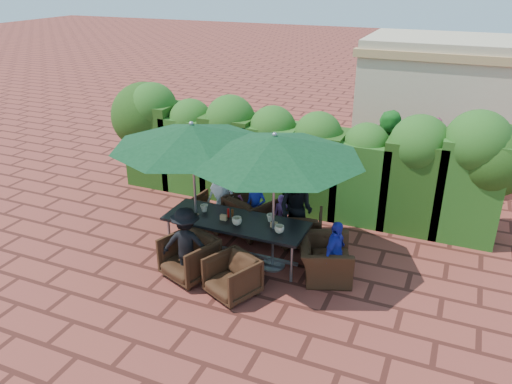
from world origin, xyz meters
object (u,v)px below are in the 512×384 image
at_px(chair_far_left, 212,210).
at_px(chair_far_right, 302,226).
at_px(umbrella_right, 274,147).
at_px(chair_far_mid, 252,212).
at_px(chair_near_right, 232,275).
at_px(chair_end_right, 325,253).
at_px(chair_near_left, 189,256).
at_px(umbrella_left, 192,135).
at_px(dining_table, 236,224).

distance_m(chair_far_left, chair_far_right, 1.88).
bearing_deg(chair_far_right, umbrella_right, 61.49).
distance_m(chair_far_left, chair_far_mid, 0.83).
height_order(chair_far_right, chair_near_right, chair_far_right).
relative_size(chair_far_left, chair_end_right, 0.74).
bearing_deg(chair_near_left, chair_end_right, 44.39).
distance_m(umbrella_left, chair_near_right, 2.46).
distance_m(dining_table, chair_end_right, 1.66).
distance_m(umbrella_left, chair_near_left, 2.04).
distance_m(umbrella_left, chair_end_right, 3.02).
distance_m(chair_near_left, chair_end_right, 2.29).
bearing_deg(chair_near_left, umbrella_right, 56.42).
bearing_deg(chair_near_right, chair_far_left, 149.95).
xyz_separation_m(umbrella_right, chair_far_left, (-1.66, 0.90, -1.85)).
bearing_deg(chair_near_right, umbrella_right, 99.42).
relative_size(umbrella_right, chair_near_right, 4.04).
relative_size(dining_table, chair_far_left, 3.50).
relative_size(chair_far_mid, chair_near_right, 1.19).
distance_m(umbrella_right, chair_near_left, 2.32).
bearing_deg(umbrella_left, chair_near_right, -40.75).
distance_m(dining_table, chair_near_left, 1.02).
relative_size(umbrella_left, chair_far_right, 3.76).
bearing_deg(chair_near_left, chair_near_right, 8.43).
distance_m(umbrella_left, chair_far_right, 2.70).
xyz_separation_m(chair_far_mid, chair_near_right, (0.55, -2.04, -0.07)).
relative_size(umbrella_right, chair_far_right, 3.94).
xyz_separation_m(umbrella_left, chair_near_right, (1.23, -1.06, -1.85)).
xyz_separation_m(chair_far_right, chair_near_left, (-1.40, -1.80, 0.03)).
bearing_deg(dining_table, chair_near_right, -67.79).
distance_m(chair_far_mid, chair_end_right, 1.98).
distance_m(chair_far_right, chair_near_left, 2.28).
xyz_separation_m(chair_near_left, chair_end_right, (2.09, 0.92, 0.02)).
bearing_deg(chair_near_right, chair_far_right, 100.35).
bearing_deg(chair_far_mid, dining_table, 120.69).
distance_m(umbrella_left, chair_far_mid, 2.14).
height_order(dining_table, umbrella_right, umbrella_right).
height_order(umbrella_right, chair_near_left, umbrella_right).
xyz_separation_m(chair_far_right, chair_near_right, (-0.51, -1.99, -0.01)).
xyz_separation_m(umbrella_right, chair_far_right, (0.22, 0.95, -1.84)).
height_order(umbrella_right, chair_far_right, umbrella_right).
height_order(chair_near_right, chair_end_right, chair_end_right).
distance_m(chair_far_mid, chair_near_right, 2.11).
relative_size(dining_table, chair_near_right, 3.50).
bearing_deg(chair_far_right, chair_near_left, 36.87).
bearing_deg(umbrella_left, chair_near_left, -68.60).
height_order(dining_table, umbrella_left, umbrella_left).
height_order(chair_far_mid, chair_near_left, chair_far_mid).
distance_m(chair_far_left, chair_near_right, 2.38).
bearing_deg(chair_end_right, umbrella_right, 74.85).
xyz_separation_m(dining_table, umbrella_left, (-0.80, -0.01, 1.54)).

